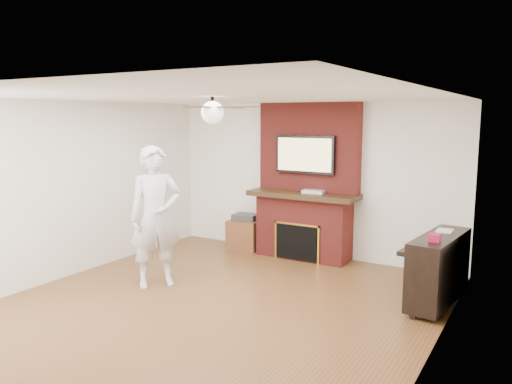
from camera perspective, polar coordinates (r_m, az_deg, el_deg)
The scene contains 12 objects.
room_shell at distance 5.87m, azimuth -4.86°, elevation -1.47°, with size 5.36×5.86×2.86m.
fireplace at distance 8.09m, azimuth 5.68°, elevation -0.54°, with size 1.78×0.64×2.50m.
tv at distance 7.97m, azimuth 5.62°, elevation 4.29°, with size 1.00×0.08×0.60m.
ceiling_fan at distance 5.78m, azimuth -5.00°, elevation 9.15°, with size 1.21×1.21×0.31m.
person at distance 6.80m, azimuth -11.39°, elevation -2.79°, with size 0.70×0.46×1.90m, color silver.
side_table at distance 8.68m, azimuth -1.19°, elevation -4.67°, with size 0.59×0.59×0.61m.
piano at distance 6.49m, azimuth 20.09°, elevation -8.12°, with size 0.63×1.36×0.95m.
cable_box at distance 7.91m, azimuth 6.58°, elevation 0.04°, with size 0.34×0.19×0.05m, color silver.
candle_orange at distance 8.16m, azimuth 3.85°, elevation -7.15°, with size 0.06×0.06×0.13m, color orange.
candle_green at distance 8.11m, azimuth 4.84°, elevation -7.36°, with size 0.07×0.07×0.09m, color #4F752F.
candle_cream at distance 8.10m, azimuth 5.76°, elevation -7.29°, with size 0.08×0.08×0.12m, color beige.
candle_blue at distance 8.00m, azimuth 6.03°, elevation -7.67°, with size 0.06×0.06×0.08m, color #384DAA.
Camera 1 is at (3.36, -4.70, 2.27)m, focal length 35.00 mm.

